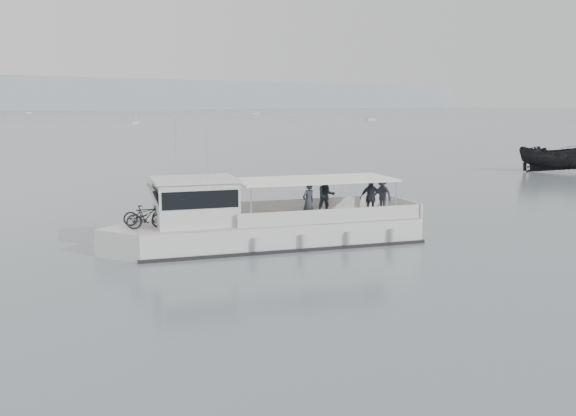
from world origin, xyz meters
TOP-DOWN VIEW (x-y plane):
  - ground at (0.00, 0.00)m, footprint 1400.00×1400.00m
  - tour_boat at (-6.89, 0.60)m, footprint 13.89×7.91m
  - dark_motorboat at (32.57, 7.71)m, footprint 6.45×6.56m

SIDE VIEW (x-z plane):
  - ground at x=0.00m, z-range 0.00..0.00m
  - tour_boat at x=-6.89m, z-range -2.01..3.97m
  - dark_motorboat at x=32.57m, z-range 0.00..2.58m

